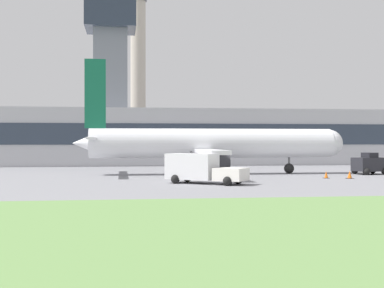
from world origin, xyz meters
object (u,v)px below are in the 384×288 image
at_px(airplane, 208,144).
at_px(baggage_truck, 201,169).
at_px(ground_crew_person, 185,168).
at_px(pushback_tug, 370,165).

relative_size(airplane, baggage_truck, 4.32).
distance_m(airplane, baggage_truck, 12.21).
bearing_deg(airplane, baggage_truck, -102.12).
distance_m(baggage_truck, ground_crew_person, 4.48).
bearing_deg(airplane, pushback_tug, -8.32).
relative_size(airplane, ground_crew_person, 14.59).
distance_m(airplane, pushback_tug, 16.23).
relative_size(airplane, pushback_tug, 8.21).
bearing_deg(baggage_truck, pushback_tug, 27.16).
relative_size(pushback_tug, baggage_truck, 0.53).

